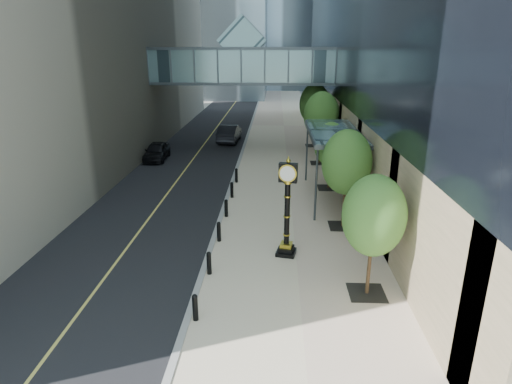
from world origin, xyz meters
TOP-DOWN VIEW (x-y plane):
  - ground at (0.00, 0.00)m, footprint 320.00×320.00m
  - road at (-7.00, 40.00)m, footprint 8.00×180.00m
  - sidewalk at (1.00, 40.00)m, footprint 8.00×180.00m
  - curb at (-3.00, 40.00)m, footprint 0.25×180.00m
  - skywalk at (-3.00, 28.00)m, footprint 17.00×4.20m
  - entrance_canopy at (3.48, 14.00)m, footprint 3.00×8.00m
  - bollard_row at (-2.70, 9.00)m, footprint 0.20×16.20m
  - street_trees at (3.60, 18.11)m, footprint 2.85×28.59m
  - street_clock at (0.55, 6.14)m, footprint 1.00×1.00m
  - pedestrian at (3.98, 8.45)m, footprint 0.73×0.61m
  - car_near at (-10.00, 23.21)m, footprint 1.89×4.35m
  - car_far at (-4.64, 30.77)m, footprint 2.10×5.27m

SIDE VIEW (x-z plane):
  - ground at x=0.00m, z-range 0.00..0.00m
  - road at x=-7.00m, z-range 0.00..0.02m
  - sidewalk at x=1.00m, z-range 0.00..0.06m
  - curb at x=-3.00m, z-range 0.00..0.07m
  - bollard_row at x=-2.70m, z-range 0.06..0.96m
  - car_near at x=-10.00m, z-range 0.02..1.48m
  - car_far at x=-4.64m, z-range 0.02..1.72m
  - pedestrian at x=3.98m, z-range 0.06..1.78m
  - street_clock at x=0.55m, z-range -0.24..4.27m
  - street_trees at x=3.60m, z-range 0.75..6.61m
  - entrance_canopy at x=3.48m, z-range 2.00..6.38m
  - skywalk at x=-3.00m, z-range 4.81..10.61m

